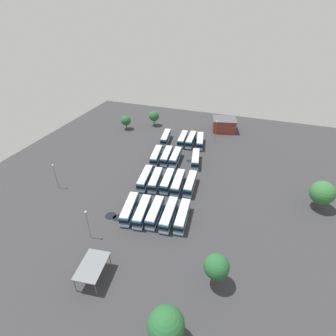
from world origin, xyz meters
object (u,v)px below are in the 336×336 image
Objects in this scene: lamp_post_by_building at (56,175)px; bus_row1_slot3 at (156,180)px; bus_row3_slot2 at (183,139)px; bus_row2_slot0 at (195,159)px; bus_row3_slot4 at (166,138)px; depot_building at (224,125)px; bus_row0_slot4 at (130,209)px; bus_row2_slot2 at (176,157)px; tree_south_edge at (216,266)px; tree_north_edge at (126,121)px; tree_northwest at (322,193)px; bus_row2_slot4 at (156,156)px; tree_west_edge at (154,116)px; bus_row0_slot2 at (155,212)px; bus_row3_slot1 at (191,140)px; bus_row1_slot0 at (190,184)px; bus_row0_slot1 at (169,214)px; bus_row1_slot1 at (178,183)px; maintenance_shelter at (92,266)px; bus_row0_slot0 at (182,216)px; bus_row0_slot3 at (142,212)px; bus_row1_slot4 at (145,178)px; bus_row3_slot0 at (200,141)px; bus_row1_slot2 at (168,181)px; lamp_post_far_corner at (88,224)px; bus_row2_slot3 at (167,156)px.

bus_row1_slot3 is at bearing -67.84° from lamp_post_by_building.
bus_row2_slot0 is at bearing -147.53° from bus_row3_slot2.
depot_building is (19.50, -21.24, 1.02)m from bus_row3_slot4.
bus_row0_slot4 is 1.06× the size of bus_row2_slot2.
tree_north_edge is at bearing 39.30° from tree_south_edge.
bus_row2_slot4 is at bearing 79.51° from tree_northwest.
bus_row0_slot2 is at bearing -157.96° from tree_west_edge.
bus_row1_slot3 is 0.99× the size of bus_row2_slot0.
bus_row2_slot0 and bus_row3_slot1 have the same top height.
bus_row1_slot0 and bus_row1_slot3 have the same top height.
bus_row1_slot1 is (14.77, 2.08, -0.00)m from bus_row0_slot1.
tree_north_edge is at bearing 62.67° from bus_row2_slot0.
bus_row1_slot1 is at bearing -11.05° from maintenance_shelter.
tree_northwest is at bearing -118.82° from bus_row3_slot2.
tree_north_edge is at bearing 47.03° from bus_row2_slot4.
bus_row0_slot0 is 10.97m from bus_row0_slot3.
tree_west_edge is at bearing 22.35° from bus_row1_slot3.
bus_row0_slot4 is 31.45m from bus_row2_slot2.
bus_row2_slot2 is (16.23, -5.12, -0.00)m from bus_row1_slot4.
lamp_post_by_building reaches higher than bus_row3_slot1.
bus_row1_slot0 and bus_row3_slot0 have the same top height.
bus_row1_slot3 is (-0.77, 3.76, 0.00)m from bus_row1_slot2.
tree_south_edge is at bearing -145.41° from bus_row2_slot4.
tree_north_edge is (5.46, 28.96, 2.23)m from bus_row3_slot2.
bus_row3_slot2 is 66.98m from maintenance_shelter.
tree_west_edge reaches higher than bus_row0_slot2.
lamp_post_far_corner is 72.10m from tree_west_edge.
bus_row1_slot1 is at bearing -172.54° from bus_row3_slot1.
tree_northwest is at bearing -107.43° from bus_row2_slot0.
bus_row1_slot0 is 1.29× the size of tree_northwest.
lamp_post_by_building reaches higher than depot_building.
bus_row0_slot4 is 30.91m from bus_row2_slot3.
bus_row2_slot4 is at bearing 33.74° from bus_row1_slot2.
lamp_post_far_corner reaches higher than bus_row1_slot2.
bus_row3_slot1 is 10.67m from bus_row3_slot4.
bus_row0_slot4 is at bearing 166.58° from depot_building.
bus_row2_slot3 is (13.99, 12.87, -0.00)m from bus_row1_slot0.
bus_row0_slot3 and bus_row3_slot0 have the same top height.
tree_northwest reaches higher than lamp_post_by_building.
bus_row0_slot2 is 0.99× the size of bus_row3_slot2.
bus_row0_slot1 is at bearing 99.21° from bus_row0_slot0.
bus_row2_slot4 is (29.96, 3.87, 0.00)m from bus_row0_slot4.
bus_row0_slot1 is at bearing -79.91° from bus_row0_slot3.
bus_row1_slot3 is 0.96× the size of bus_row2_slot4.
bus_row0_slot2 is at bearing 178.16° from bus_row3_slot0.
depot_building is 1.89× the size of tree_north_edge.
bus_row2_slot3 is at bearing 77.69° from tree_northwest.
bus_row2_slot2 is at bearing -145.25° from tree_west_edge.
maintenance_shelter is (-51.76, 1.51, 1.96)m from bus_row2_slot2.
tree_south_edge reaches higher than depot_building.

